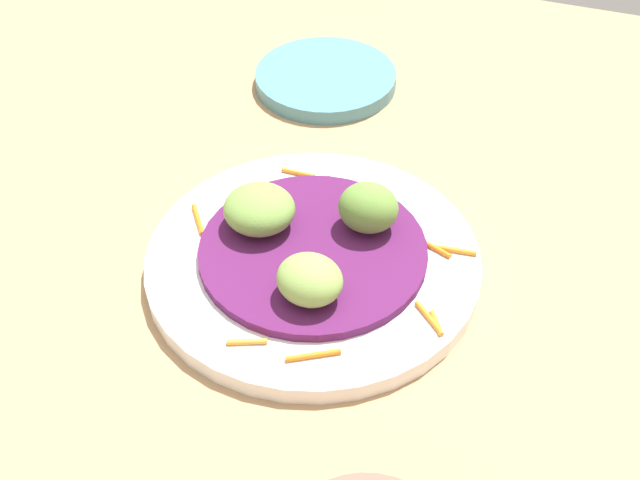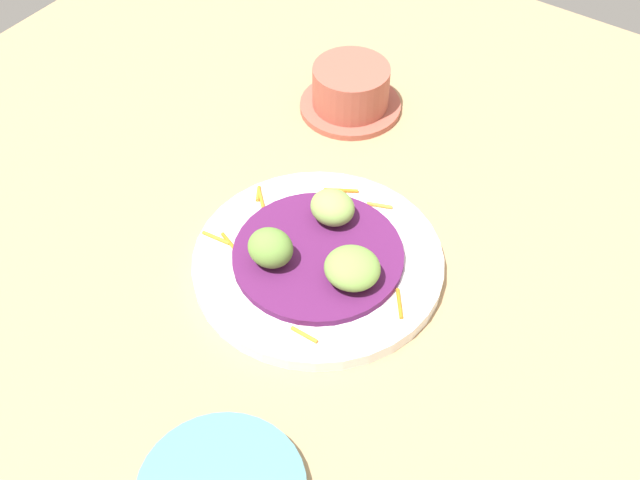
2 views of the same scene
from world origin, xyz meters
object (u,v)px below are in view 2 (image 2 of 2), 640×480
object	(u,v)px
terracotta_bowl	(351,90)
guac_scoop_center	(352,268)
main_plate	(318,262)
guac_scoop_right	(331,209)
guac_scoop_left	(270,248)

from	to	relation	value
terracotta_bowl	guac_scoop_center	bearing A→B (deg)	-56.52
main_plate	terracotta_bowl	bearing A→B (deg)	116.08
main_plate	guac_scoop_center	size ratio (longest dim) A/B	4.62
guac_scoop_center	guac_scoop_right	world-z (taller)	same
guac_scoop_left	guac_scoop_center	distance (cm)	8.32
guac_scoop_left	guac_scoop_center	xyz separation A→B (cm)	(7.89, 2.61, -0.31)
main_plate	terracotta_bowl	world-z (taller)	terracotta_bowl
guac_scoop_left	guac_scoop_right	xyz separation A→B (cm)	(1.69, 8.14, -0.31)
guac_scoop_right	terracotta_bowl	xyz separation A→B (cm)	(-10.04, 19.03, -1.15)
guac_scoop_left	guac_scoop_center	size ratio (longest dim) A/B	0.83
main_plate	guac_scoop_left	xyz separation A→B (cm)	(-3.19, -3.58, 3.48)
guac_scoop_right	guac_scoop_left	bearing A→B (deg)	-101.70
guac_scoop_center	guac_scoop_left	bearing A→B (deg)	-161.70
terracotta_bowl	guac_scoop_right	bearing A→B (deg)	-62.19
guac_scoop_center	terracotta_bowl	distance (cm)	29.47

